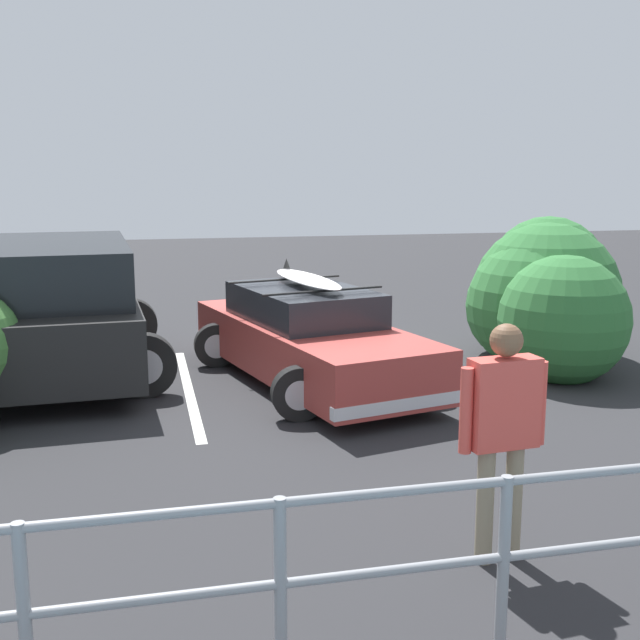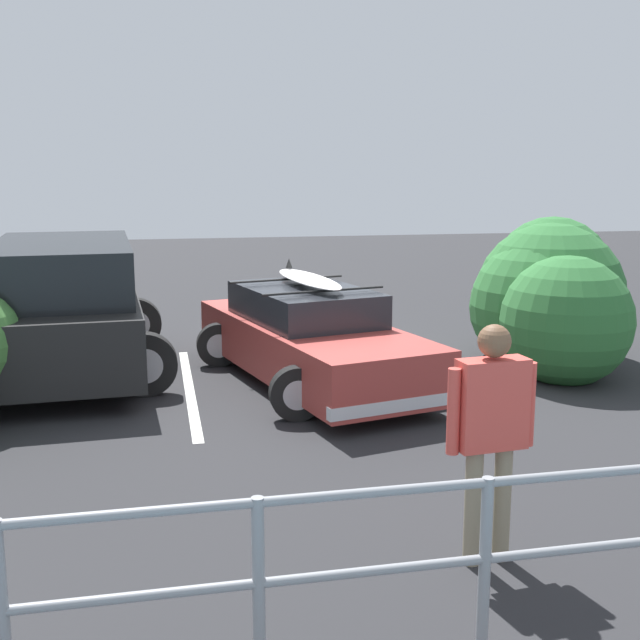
{
  "view_description": "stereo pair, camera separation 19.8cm",
  "coord_description": "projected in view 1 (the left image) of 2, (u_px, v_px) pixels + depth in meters",
  "views": [
    {
      "loc": [
        2.52,
        10.66,
        2.78
      ],
      "look_at": [
        0.37,
        1.27,
        0.95
      ],
      "focal_mm": 45.0,
      "sensor_mm": 36.0,
      "label": 1
    },
    {
      "loc": [
        2.33,
        10.71,
        2.78
      ],
      "look_at": [
        0.37,
        1.27,
        0.95
      ],
      "focal_mm": 45.0,
      "sensor_mm": 36.0,
      "label": 2
    }
  ],
  "objects": [
    {
      "name": "parking_stripe",
      "position": [
        189.0,
        390.0,
        10.22
      ],
      "size": [
        0.12,
        4.23,
        0.0
      ],
      "primitive_type": "cube",
      "rotation": [
        0.0,
        0.0,
        1.57
      ],
      "color": "silver",
      "rests_on": "ground"
    },
    {
      "name": "suv_car",
      "position": [
        62.0,
        307.0,
        10.8
      ],
      "size": [
        2.89,
        4.83,
        1.82
      ],
      "color": "black",
      "rests_on": "ground"
    },
    {
      "name": "bush_near_left",
      "position": [
        542.0,
        299.0,
        11.56
      ],
      "size": [
        2.34,
        3.21,
        2.19
      ],
      "color": "brown",
      "rests_on": "ground"
    },
    {
      "name": "person_bystander",
      "position": [
        503.0,
        421.0,
        5.59
      ],
      "size": [
        0.67,
        0.24,
        1.73
      ],
      "color": "gray",
      "rests_on": "ground"
    },
    {
      "name": "sedan_car",
      "position": [
        309.0,
        337.0,
        10.49
      ],
      "size": [
        2.85,
        4.74,
        1.52
      ],
      "color": "#9E3833",
      "rests_on": "ground"
    },
    {
      "name": "ground_plane",
      "position": [
        326.0,
        369.0,
        11.28
      ],
      "size": [
        44.0,
        44.0,
        0.02
      ],
      "primitive_type": "cube",
      "color": "#28282B",
      "rests_on": "ground"
    },
    {
      "name": "railing_fence",
      "position": [
        606.0,
        528.0,
        4.69
      ],
      "size": [
        9.13,
        0.15,
        1.08
      ],
      "color": "gray",
      "rests_on": "ground"
    }
  ]
}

